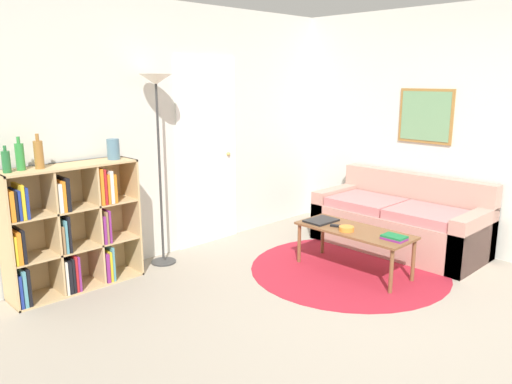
{
  "coord_description": "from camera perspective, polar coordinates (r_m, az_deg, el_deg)",
  "views": [
    {
      "loc": [
        -3.09,
        -1.62,
        1.85
      ],
      "look_at": [
        -0.06,
        1.49,
        0.85
      ],
      "focal_mm": 35.0,
      "sensor_mm": 36.0,
      "label": 1
    }
  ],
  "objects": [
    {
      "name": "ground_plane",
      "position": [
        3.95,
        16.49,
        -15.54
      ],
      "size": [
        14.0,
        14.0,
        0.0
      ],
      "primitive_type": "plane",
      "color": "gray"
    },
    {
      "name": "wall_back",
      "position": [
        5.37,
        -8.79,
        6.82
      ],
      "size": [
        7.28,
        0.11,
        2.6
      ],
      "color": "silver",
      "rests_on": "ground_plane"
    },
    {
      "name": "wall_right",
      "position": [
        6.06,
        16.31,
        7.26
      ],
      "size": [
        0.08,
        5.7,
        2.6
      ],
      "color": "silver",
      "rests_on": "ground_plane"
    },
    {
      "name": "rug",
      "position": [
        5.07,
        10.54,
        -8.64
      ],
      "size": [
        1.93,
        1.93,
        0.01
      ],
      "color": "maroon",
      "rests_on": "ground_plane"
    },
    {
      "name": "bookshelf",
      "position": [
        4.68,
        -20.67,
        -3.99
      ],
      "size": [
        1.16,
        0.34,
        1.12
      ],
      "color": "tan",
      "rests_on": "ground_plane"
    },
    {
      "name": "floor_lamp",
      "position": [
        4.91,
        -11.27,
        9.89
      ],
      "size": [
        0.31,
        0.31,
        1.88
      ],
      "color": "#333333",
      "rests_on": "ground_plane"
    },
    {
      "name": "couch",
      "position": [
        5.76,
        16.26,
        -3.37
      ],
      "size": [
        0.83,
        1.8,
        0.8
      ],
      "color": "tan",
      "rests_on": "ground_plane"
    },
    {
      "name": "coffee_table",
      "position": [
        4.9,
        11.17,
        -4.68
      ],
      "size": [
        0.46,
        1.14,
        0.43
      ],
      "color": "brown",
      "rests_on": "ground_plane"
    },
    {
      "name": "laptop",
      "position": [
        5.09,
        7.45,
        -3.25
      ],
      "size": [
        0.32,
        0.24,
        0.02
      ],
      "color": "black",
      "rests_on": "coffee_table"
    },
    {
      "name": "bowl",
      "position": [
        4.81,
        10.3,
        -4.15
      ],
      "size": [
        0.14,
        0.14,
        0.04
      ],
      "color": "orange",
      "rests_on": "coffee_table"
    },
    {
      "name": "book_stack_on_table",
      "position": [
        4.66,
        15.51,
        -5.04
      ],
      "size": [
        0.15,
        0.21,
        0.04
      ],
      "color": "#7F287A",
      "rests_on": "coffee_table"
    },
    {
      "name": "remote",
      "position": [
        4.92,
        9.49,
        -3.87
      ],
      "size": [
        0.11,
        0.18,
        0.02
      ],
      "color": "black",
      "rests_on": "coffee_table"
    },
    {
      "name": "bottle_left",
      "position": [
        4.36,
        -26.66,
        3.13
      ],
      "size": [
        0.06,
        0.06,
        0.21
      ],
      "color": "#236633",
      "rests_on": "bookshelf"
    },
    {
      "name": "bottle_middle",
      "position": [
        4.43,
        -25.38,
        3.71
      ],
      "size": [
        0.07,
        0.07,
        0.27
      ],
      "color": "#2D8438",
      "rests_on": "bookshelf"
    },
    {
      "name": "bottle_right",
      "position": [
        4.45,
        -23.58,
        3.99
      ],
      "size": [
        0.07,
        0.07,
        0.29
      ],
      "color": "olive",
      "rests_on": "bookshelf"
    },
    {
      "name": "vase_on_shelf",
      "position": [
        4.73,
        -16.0,
        4.73
      ],
      "size": [
        0.11,
        0.11,
        0.19
      ],
      "color": "slate",
      "rests_on": "bookshelf"
    }
  ]
}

